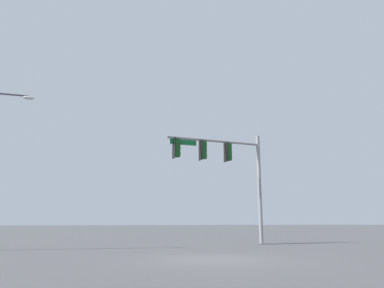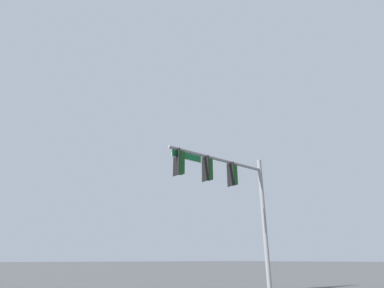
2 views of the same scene
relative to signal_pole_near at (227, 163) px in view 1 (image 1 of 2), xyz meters
The scene contains 2 objects.
ground_plane 11.13m from the signal_pole_near, 59.98° to the left, with size 400.00×400.00×0.00m, color #474749.
signal_pole_near is the anchor object (origin of this frame).
Camera 1 is at (6.07, 12.56, 1.29)m, focal length 35.00 mm.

